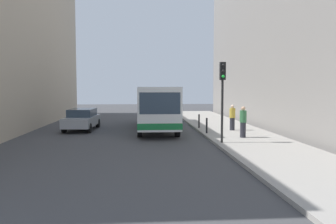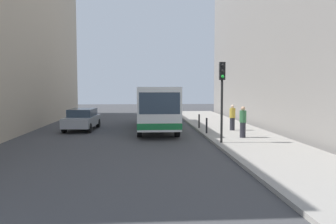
{
  "view_description": "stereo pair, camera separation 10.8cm",
  "coord_description": "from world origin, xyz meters",
  "views": [
    {
      "loc": [
        -0.56,
        -19.96,
        2.98
      ],
      "look_at": [
        1.18,
        2.14,
        1.36
      ],
      "focal_mm": 36.29,
      "sensor_mm": 36.0,
      "label": 1
    },
    {
      "loc": [
        -0.46,
        -19.97,
        2.98
      ],
      "look_at": [
        1.18,
        2.14,
        1.36
      ],
      "focal_mm": 36.29,
      "sensor_mm": 36.0,
      "label": 2
    }
  ],
  "objects": [
    {
      "name": "building_right",
      "position": [
        11.5,
        4.0,
        8.91
      ],
      "size": [
        7.0,
        32.0,
        17.82
      ],
      "primitive_type": "cube",
      "color": "gray",
      "rests_on": "ground"
    },
    {
      "name": "traffic_light",
      "position": [
        3.55,
        -2.99,
        3.01
      ],
      "size": [
        0.28,
        0.33,
        4.1
      ],
      "color": "black",
      "rests_on": "sidewalk"
    },
    {
      "name": "bollard_near",
      "position": [
        3.45,
        0.57,
        0.62
      ],
      "size": [
        0.11,
        0.11,
        0.95
      ],
      "primitive_type": "cylinder",
      "color": "black",
      "rests_on": "sidewalk"
    },
    {
      "name": "sidewalk",
      "position": [
        5.4,
        0.0,
        0.07
      ],
      "size": [
        4.4,
        40.0,
        0.15
      ],
      "primitive_type": "cube",
      "color": "#9E9991",
      "rests_on": "ground"
    },
    {
      "name": "bollard_mid",
      "position": [
        3.45,
        3.38,
        0.62
      ],
      "size": [
        0.11,
        0.11,
        0.95
      ],
      "primitive_type": "cylinder",
      "color": "black",
      "rests_on": "sidewalk"
    },
    {
      "name": "pedestrian_mid_sidewalk",
      "position": [
        5.42,
        1.91,
        0.99
      ],
      "size": [
        0.38,
        0.38,
        1.68
      ],
      "rotation": [
        0.0,
        0.0,
        2.07
      ],
      "color": "#26262D",
      "rests_on": "sidewalk"
    },
    {
      "name": "pedestrian_near_signal",
      "position": [
        5.15,
        -1.34,
        1.03
      ],
      "size": [
        0.38,
        0.38,
        1.76
      ],
      "rotation": [
        0.0,
        0.0,
        5.94
      ],
      "color": "#26262D",
      "rests_on": "sidewalk"
    },
    {
      "name": "ground_plane",
      "position": [
        0.0,
        0.0,
        0.0
      ],
      "size": [
        80.0,
        80.0,
        0.0
      ],
      "primitive_type": "plane",
      "color": "#424244"
    },
    {
      "name": "car_beside_bus",
      "position": [
        -4.69,
        3.97,
        0.78
      ],
      "size": [
        2.07,
        4.5,
        1.48
      ],
      "rotation": [
        0.0,
        0.0,
        3.08
      ],
      "color": "#A5A8AD",
      "rests_on": "ground"
    },
    {
      "name": "bus",
      "position": [
        0.49,
        4.24,
        1.73
      ],
      "size": [
        2.58,
        11.03,
        3.0
      ],
      "rotation": [
        0.0,
        0.0,
        3.14
      ],
      "color": "white",
      "rests_on": "ground"
    }
  ]
}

